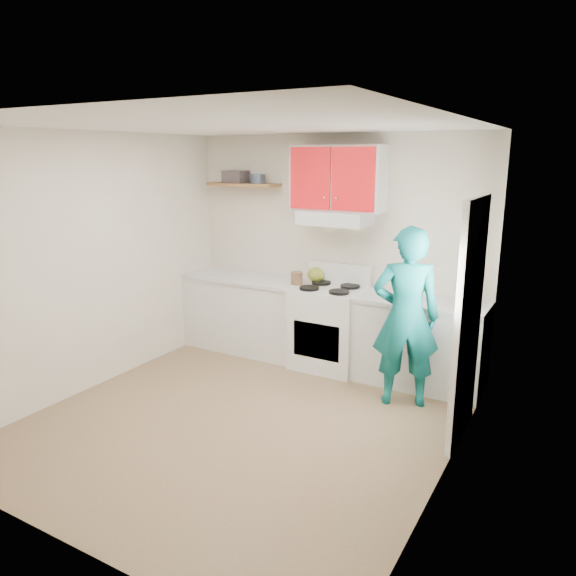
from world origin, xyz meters
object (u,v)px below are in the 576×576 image
Objects in this scene: tin at (257,179)px; person at (406,317)px; kettle at (316,275)px; crock at (297,279)px; stove at (329,328)px.

person is (2.08, -0.65, -1.22)m from tin.
person is at bearing -11.19° from kettle.
kettle is at bearing 59.20° from crock.
kettle is at bearing 4.86° from tin.
person reaches higher than crock.
kettle reaches higher than stove.
stove is at bearing -8.34° from tin.
person is (1.45, -0.49, -0.11)m from crock.
crock is at bearing -103.37° from kettle.
crock is (-0.41, -0.01, 0.52)m from stove.
tin is 1.11× the size of crock.
stove is 0.53× the size of person.
crock is 0.09× the size of person.
stove is 5.06× the size of tin.
person is at bearing -25.75° from stove.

